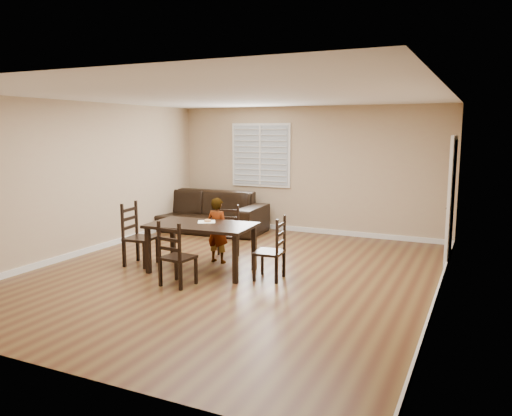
% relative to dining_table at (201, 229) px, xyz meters
% --- Properties ---
extents(ground, '(7.00, 7.00, 0.00)m').
position_rel_dining_table_xyz_m(ground, '(0.49, 0.11, -0.67)').
color(ground, brown).
rests_on(ground, ground).
extents(room, '(6.04, 7.04, 2.72)m').
position_rel_dining_table_xyz_m(room, '(0.53, 0.29, 1.13)').
color(room, tan).
rests_on(room, ground).
extents(dining_table, '(1.69, 1.03, 0.76)m').
position_rel_dining_table_xyz_m(dining_table, '(0.00, 0.00, 0.00)').
color(dining_table, black).
rests_on(dining_table, ground).
extents(chair_near, '(0.49, 0.46, 0.91)m').
position_rel_dining_table_xyz_m(chair_near, '(-0.09, 1.02, -0.26)').
color(chair_near, black).
rests_on(chair_near, ground).
extents(chair_far, '(0.47, 0.44, 0.95)m').
position_rel_dining_table_xyz_m(chair_far, '(0.04, -0.85, -0.25)').
color(chair_far, black).
rests_on(chair_far, ground).
extents(chair_left, '(0.48, 0.51, 1.04)m').
position_rel_dining_table_xyz_m(chair_left, '(-1.24, -0.09, -0.20)').
color(chair_left, black).
rests_on(chair_left, ground).
extents(chair_right, '(0.43, 0.46, 0.95)m').
position_rel_dining_table_xyz_m(chair_right, '(1.23, 0.09, -0.24)').
color(chair_right, black).
rests_on(chair_right, ground).
extents(child, '(0.43, 0.31, 1.10)m').
position_rel_dining_table_xyz_m(child, '(-0.04, 0.59, -0.12)').
color(child, gray).
rests_on(child, ground).
extents(napkin, '(0.37, 0.37, 0.00)m').
position_rel_dining_table_xyz_m(napkin, '(-0.01, 0.18, 0.09)').
color(napkin, white).
rests_on(napkin, dining_table).
extents(donut, '(0.11, 0.11, 0.04)m').
position_rel_dining_table_xyz_m(donut, '(0.01, 0.18, 0.11)').
color(donut, '#C38046').
rests_on(donut, napkin).
extents(sofa, '(3.03, 1.29, 0.87)m').
position_rel_dining_table_xyz_m(sofa, '(-1.77, 2.78, -0.24)').
color(sofa, black).
rests_on(sofa, ground).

